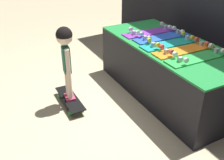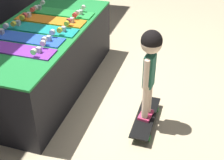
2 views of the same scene
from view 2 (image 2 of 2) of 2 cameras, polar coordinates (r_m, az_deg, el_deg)
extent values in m
plane|color=beige|center=(3.41, -3.49, -2.30)|extent=(16.00, 16.00, 0.00)
cube|color=black|center=(3.44, -12.42, 3.77)|extent=(1.96, 0.88, 0.66)
cube|color=#23893D|center=(3.29, -13.14, 8.85)|extent=(1.96, 0.88, 0.02)
cube|color=purple|center=(2.94, -17.48, 5.40)|extent=(0.19, 0.76, 0.01)
cube|color=#B7B7BC|center=(2.80, -13.24, 5.38)|extent=(0.04, 0.04, 0.05)
cylinder|color=white|center=(2.85, -12.52, 6.60)|extent=(0.03, 0.05, 0.05)
cylinder|color=white|center=(2.72, -14.12, 5.04)|extent=(0.03, 0.05, 0.05)
cube|color=blue|center=(3.12, -15.59, 7.41)|extent=(0.19, 0.76, 0.01)
cube|color=#B7B7BC|center=(3.24, -19.54, 8.35)|extent=(0.04, 0.04, 0.05)
cylinder|color=white|center=(3.29, -18.83, 9.38)|extent=(0.03, 0.05, 0.05)
cube|color=#B7B7BC|center=(2.98, -11.50, 7.47)|extent=(0.04, 0.04, 0.05)
cylinder|color=white|center=(3.04, -10.85, 8.58)|extent=(0.03, 0.05, 0.05)
cylinder|color=white|center=(2.91, -12.29, 7.20)|extent=(0.03, 0.05, 0.05)
cube|color=teal|center=(3.27, -12.89, 9.09)|extent=(0.19, 0.76, 0.01)
cube|color=#B7B7BC|center=(3.38, -16.77, 9.96)|extent=(0.04, 0.04, 0.05)
cylinder|color=yellow|center=(3.44, -16.12, 10.91)|extent=(0.03, 0.05, 0.05)
cylinder|color=yellow|center=(3.31, -17.58, 9.77)|extent=(0.03, 0.05, 0.05)
cube|color=#B7B7BC|center=(3.15, -8.87, 9.19)|extent=(0.04, 0.04, 0.05)
cylinder|color=yellow|center=(3.20, -8.29, 10.21)|extent=(0.03, 0.05, 0.05)
cylinder|color=yellow|center=(3.07, -9.56, 8.98)|extent=(0.03, 0.05, 0.05)
cube|color=orange|center=(3.45, -11.21, 10.68)|extent=(0.19, 0.76, 0.01)
cube|color=#B7B7BC|center=(3.56, -14.96, 11.47)|extent=(0.04, 0.04, 0.05)
cylinder|color=#D84C4C|center=(3.62, -14.36, 12.35)|extent=(0.03, 0.05, 0.05)
cylinder|color=#D84C4C|center=(3.49, -15.70, 11.33)|extent=(0.03, 0.05, 0.05)
cube|color=#B7B7BC|center=(3.34, -7.34, 10.80)|extent=(0.04, 0.04, 0.05)
cylinder|color=#D84C4C|center=(3.40, -6.81, 11.74)|extent=(0.03, 0.05, 0.05)
cylinder|color=#D84C4C|center=(3.26, -7.96, 10.66)|extent=(0.03, 0.05, 0.05)
cube|color=green|center=(3.64, -9.50, 12.07)|extent=(0.19, 0.76, 0.01)
cube|color=#B7B7BC|center=(3.74, -13.13, 12.81)|extent=(0.04, 0.04, 0.05)
cylinder|color=white|center=(3.80, -12.58, 13.62)|extent=(0.03, 0.05, 0.05)
cylinder|color=white|center=(3.67, -13.80, 12.71)|extent=(0.03, 0.05, 0.05)
cube|color=#B7B7BC|center=(3.53, -5.76, 12.22)|extent=(0.04, 0.04, 0.05)
cylinder|color=white|center=(3.59, -5.28, 13.07)|extent=(0.03, 0.05, 0.05)
cylinder|color=white|center=(3.45, -6.31, 12.11)|extent=(0.03, 0.05, 0.05)
cube|color=black|center=(2.97, 6.17, -6.68)|extent=(0.63, 0.17, 0.01)
cube|color=#B7B7BC|center=(3.15, 6.92, -4.77)|extent=(0.04, 0.04, 0.05)
cylinder|color=green|center=(3.18, 5.59, -4.90)|extent=(0.05, 0.03, 0.05)
cylinder|color=green|center=(3.16, 8.20, -5.36)|extent=(0.05, 0.03, 0.05)
cube|color=#B7B7BC|center=(2.84, 5.25, -9.80)|extent=(0.04, 0.04, 0.05)
cylinder|color=green|center=(2.87, 3.78, -9.88)|extent=(0.05, 0.03, 0.05)
cylinder|color=green|center=(2.85, 6.69, -10.44)|extent=(0.05, 0.03, 0.05)
cube|color=#E03D6B|center=(2.99, 6.47, -5.89)|extent=(0.09, 0.12, 0.03)
cylinder|color=beige|center=(2.88, 6.71, -3.02)|extent=(0.06, 0.06, 0.35)
cube|color=#E03D6B|center=(2.93, 5.91, -6.90)|extent=(0.09, 0.12, 0.03)
cylinder|color=beige|center=(2.81, 6.14, -4.00)|extent=(0.06, 0.06, 0.35)
cube|color=#236651|center=(2.67, 6.83, 1.62)|extent=(0.12, 0.09, 0.31)
cylinder|color=beige|center=(2.73, 7.39, 2.68)|extent=(0.05, 0.05, 0.28)
cylinder|color=beige|center=(2.60, 6.28, 0.99)|extent=(0.05, 0.05, 0.28)
sphere|color=beige|center=(2.54, 7.23, 6.69)|extent=(0.17, 0.17, 0.17)
sphere|color=black|center=(2.53, 7.26, 7.13)|extent=(0.18, 0.18, 0.18)
camera|label=1|loc=(4.84, 25.40, 28.76)|focal=42.00mm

